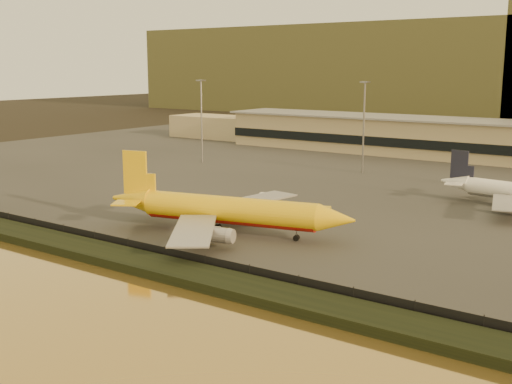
# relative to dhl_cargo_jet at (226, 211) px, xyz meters

# --- Properties ---
(ground) EXTENTS (900.00, 900.00, 0.00)m
(ground) POSITION_rel_dhl_cargo_jet_xyz_m (0.51, -5.47, -4.39)
(ground) COLOR black
(ground) RESTS_ON ground
(embankment) EXTENTS (320.00, 7.00, 1.40)m
(embankment) POSITION_rel_dhl_cargo_jet_xyz_m (0.51, -22.47, -3.69)
(embankment) COLOR black
(embankment) RESTS_ON ground
(tarmac) EXTENTS (320.00, 220.00, 0.20)m
(tarmac) POSITION_rel_dhl_cargo_jet_xyz_m (0.51, 89.53, -4.29)
(tarmac) COLOR #2D2D2D
(tarmac) RESTS_ON ground
(perimeter_fence) EXTENTS (300.00, 0.05, 2.20)m
(perimeter_fence) POSITION_rel_dhl_cargo_jet_xyz_m (0.51, -18.47, -3.09)
(perimeter_fence) COLOR black
(perimeter_fence) RESTS_ON tarmac
(terminal_building) EXTENTS (202.00, 25.00, 12.60)m
(terminal_building) POSITION_rel_dhl_cargo_jet_xyz_m (-14.01, 120.08, 1.86)
(terminal_building) COLOR tan
(terminal_building) RESTS_ON tarmac
(apron_light_masts) EXTENTS (152.20, 12.20, 25.40)m
(apron_light_masts) POSITION_rel_dhl_cargo_jet_xyz_m (15.51, 69.53, 11.31)
(apron_light_masts) COLOR slate
(apron_light_masts) RESTS_ON tarmac
(dhl_cargo_jet) EXTENTS (46.58, 44.76, 14.04)m
(dhl_cargo_jet) POSITION_rel_dhl_cargo_jet_xyz_m (0.00, 0.00, 0.00)
(dhl_cargo_jet) COLOR #E3B40B
(dhl_cargo_jet) RESTS_ON tarmac
(gse_vehicle_yellow) EXTENTS (4.80, 3.47, 1.97)m
(gse_vehicle_yellow) POSITION_rel_dhl_cargo_jet_xyz_m (6.96, 21.51, -3.21)
(gse_vehicle_yellow) COLOR #E3B40B
(gse_vehicle_yellow) RESTS_ON tarmac
(gse_vehicle_white) EXTENTS (4.10, 2.69, 1.70)m
(gse_vehicle_white) POSITION_rel_dhl_cargo_jet_xyz_m (-9.91, 28.05, -3.34)
(gse_vehicle_white) COLOR white
(gse_vehicle_white) RESTS_ON tarmac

